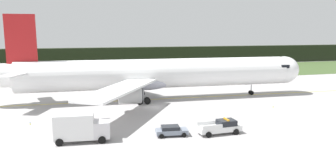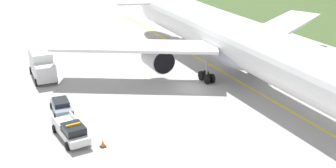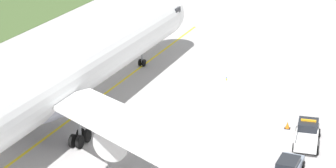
{
  "view_description": "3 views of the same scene",
  "coord_description": "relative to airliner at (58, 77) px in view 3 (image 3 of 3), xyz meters",
  "views": [
    {
      "loc": [
        -11.44,
        -52.75,
        13.13
      ],
      "look_at": [
        4.1,
        4.79,
        3.2
      ],
      "focal_mm": 33.8,
      "sensor_mm": 36.0,
      "label": 1
    },
    {
      "loc": [
        42.69,
        -26.18,
        20.47
      ],
      "look_at": [
        2.91,
        -4.73,
        2.5
      ],
      "focal_mm": 48.04,
      "sensor_mm": 36.0,
      "label": 2
    },
    {
      "loc": [
        -45.77,
        -19.7,
        23.11
      ],
      "look_at": [
        3.49,
        -3.91,
        4.95
      ],
      "focal_mm": 64.83,
      "sensor_mm": 36.0,
      "label": 3
    }
  ],
  "objects": [
    {
      "name": "apron_cone",
      "position": [
        6.06,
        -20.78,
        -4.63
      ],
      "size": [
        0.54,
        0.54,
        0.68
      ],
      "color": "black",
      "rests_on": "ground"
    },
    {
      "name": "taxiway_edge_light_east",
      "position": [
        18.09,
        -12.18,
        -4.75
      ],
      "size": [
        0.12,
        0.12,
        0.37
      ],
      "color": "yellow",
      "rests_on": "ground"
    },
    {
      "name": "staff_car",
      "position": [
        -3.11,
        -21.99,
        -4.26
      ],
      "size": [
        4.21,
        2.37,
        1.3
      ],
      "color": "slate",
      "rests_on": "ground"
    },
    {
      "name": "airliner",
      "position": [
        0.0,
        0.0,
        0.0
      ],
      "size": [
        62.57,
        42.87,
        16.11
      ],
      "color": "white",
      "rests_on": "ground"
    },
    {
      "name": "ops_pickup_truck",
      "position": [
        3.31,
        -22.85,
        -4.05
      ],
      "size": [
        5.76,
        2.39,
        1.94
      ],
      "color": "silver",
      "rests_on": "ground"
    },
    {
      "name": "taxiway_centerline_main",
      "position": [
        0.52,
        -0.02,
        -4.95
      ],
      "size": [
        83.0,
        3.83,
        0.01
      ],
      "primitive_type": "cube",
      "rotation": [
        0.0,
        0.0,
        -0.04
      ],
      "color": "yellow",
      "rests_on": "ground"
    },
    {
      "name": "ground",
      "position": [
        -2.16,
        -6.44,
        -4.96
      ],
      "size": [
        320.0,
        320.0,
        0.0
      ],
      "primitive_type": "plane",
      "color": "#A09D9C"
    }
  ]
}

